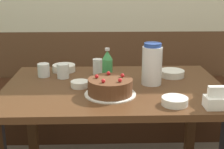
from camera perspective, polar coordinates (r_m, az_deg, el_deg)
The scene contains 13 objects.
bench_seat at distance 2.69m, azimuth -0.32°, elevation -6.30°, with size 2.03×0.38×0.46m.
dining_table at distance 1.78m, azimuth 0.38°, elevation -5.02°, with size 1.22×0.82×0.72m.
birthday_cake at distance 1.59m, azimuth -0.33°, elevation -2.28°, with size 0.27×0.27×0.10m.
water_pitcher at distance 1.75m, azimuth 7.32°, elevation 1.87°, with size 0.11×0.11×0.24m.
soju_bottle at distance 1.79m, azimuth -0.85°, elevation 1.60°, with size 0.06×0.06×0.20m.
napkin_holder at distance 1.51m, azimuth 18.63°, elevation -4.47°, with size 0.11×0.08×0.11m.
bowl_soup_white at distance 1.94m, azimuth 10.90°, elevation 0.21°, with size 0.15×0.15×0.04m.
bowl_rice_small at distance 1.72m, azimuth -5.90°, elevation -1.75°, with size 0.10×0.10×0.03m.
bowl_side_dish at distance 1.50m, azimuth 11.39°, elevation -4.80°, with size 0.12×0.12×0.04m.
bowl_sauce_shallow at distance 2.04m, azimuth -8.78°, elevation 1.18°, with size 0.15×0.15×0.04m.
glass_water_tall at distance 1.89m, azimuth -8.95°, elevation 0.64°, with size 0.07×0.07×0.09m.
glass_tumbler_short at distance 1.95m, azimuth -2.64°, elevation 1.47°, with size 0.06×0.06×0.10m.
glass_shot_small at distance 1.94m, azimuth -12.40°, elevation 0.78°, with size 0.07×0.07×0.08m.
Camera 1 is at (-0.07, -1.65, 1.29)m, focal length 50.00 mm.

